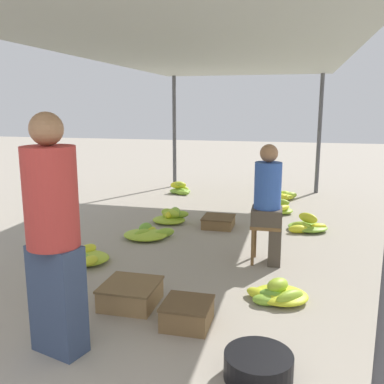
{
  "coord_description": "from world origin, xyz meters",
  "views": [
    {
      "loc": [
        1.1,
        -1.58,
        1.77
      ],
      "look_at": [
        0.0,
        2.89,
        0.84
      ],
      "focal_mm": 40.0,
      "sensor_mm": 36.0,
      "label": 1
    }
  ],
  "objects_px": {
    "banana_pile_right_1": "(278,209)",
    "vendor_seated": "(269,202)",
    "banana_pile_left_3": "(180,189)",
    "banana_pile_right_2": "(307,226)",
    "banana_pile_left_2": "(171,216)",
    "banana_pile_right_0": "(277,294)",
    "banana_pile_left_0": "(84,257)",
    "banana_pile_right_3": "(280,195)",
    "basin_black": "(258,366)",
    "crate_mid": "(187,313)",
    "crate_near": "(131,294)",
    "vendor_foreground": "(53,233)",
    "crate_far": "(218,222)",
    "banana_pile_left_1": "(147,233)",
    "stool": "(266,231)"
  },
  "relations": [
    {
      "from": "basin_black",
      "to": "crate_far",
      "type": "height_order",
      "value": "basin_black"
    },
    {
      "from": "banana_pile_right_2",
      "to": "banana_pile_left_1",
      "type": "bearing_deg",
      "value": -157.97
    },
    {
      "from": "vendor_foreground",
      "to": "banana_pile_left_1",
      "type": "relative_size",
      "value": 2.54
    },
    {
      "from": "stool",
      "to": "banana_pile_left_1",
      "type": "bearing_deg",
      "value": 161.36
    },
    {
      "from": "banana_pile_left_1",
      "to": "banana_pile_right_1",
      "type": "xyz_separation_m",
      "value": [
        1.67,
        1.78,
        0.02
      ]
    },
    {
      "from": "vendor_seated",
      "to": "banana_pile_right_3",
      "type": "height_order",
      "value": "vendor_seated"
    },
    {
      "from": "crate_mid",
      "to": "banana_pile_right_1",
      "type": "bearing_deg",
      "value": 82.11
    },
    {
      "from": "banana_pile_left_2",
      "to": "crate_near",
      "type": "distance_m",
      "value": 2.77
    },
    {
      "from": "banana_pile_left_2",
      "to": "banana_pile_left_0",
      "type": "bearing_deg",
      "value": -104.71
    },
    {
      "from": "crate_near",
      "to": "vendor_foreground",
      "type": "bearing_deg",
      "value": -105.47
    },
    {
      "from": "basin_black",
      "to": "crate_mid",
      "type": "bearing_deg",
      "value": 138.09
    },
    {
      "from": "basin_black",
      "to": "crate_near",
      "type": "bearing_deg",
      "value": 146.76
    },
    {
      "from": "crate_far",
      "to": "banana_pile_right_1",
      "type": "bearing_deg",
      "value": 51.89
    },
    {
      "from": "banana_pile_right_2",
      "to": "crate_near",
      "type": "relative_size",
      "value": 1.16
    },
    {
      "from": "basin_black",
      "to": "stool",
      "type": "bearing_deg",
      "value": 93.08
    },
    {
      "from": "basin_black",
      "to": "banana_pile_right_1",
      "type": "xyz_separation_m",
      "value": [
        -0.08,
        4.51,
        -0.01
      ]
    },
    {
      "from": "banana_pile_left_3",
      "to": "basin_black",
      "type": "bearing_deg",
      "value": -69.8
    },
    {
      "from": "banana_pile_left_2",
      "to": "banana_pile_right_1",
      "type": "bearing_deg",
      "value": 31.93
    },
    {
      "from": "banana_pile_left_2",
      "to": "banana_pile_right_0",
      "type": "xyz_separation_m",
      "value": [
        1.72,
        -2.33,
        -0.04
      ]
    },
    {
      "from": "banana_pile_left_3",
      "to": "banana_pile_right_1",
      "type": "relative_size",
      "value": 0.8
    },
    {
      "from": "basin_black",
      "to": "banana_pile_left_2",
      "type": "relative_size",
      "value": 0.81
    },
    {
      "from": "banana_pile_left_2",
      "to": "stool",
      "type": "bearing_deg",
      "value": -41.44
    },
    {
      "from": "vendor_foreground",
      "to": "banana_pile_right_3",
      "type": "height_order",
      "value": "vendor_foreground"
    },
    {
      "from": "banana_pile_left_3",
      "to": "banana_pile_right_2",
      "type": "bearing_deg",
      "value": -40.91
    },
    {
      "from": "banana_pile_left_0",
      "to": "banana_pile_left_3",
      "type": "bearing_deg",
      "value": 89.52
    },
    {
      "from": "vendor_seated",
      "to": "basin_black",
      "type": "height_order",
      "value": "vendor_seated"
    },
    {
      "from": "crate_near",
      "to": "crate_far",
      "type": "height_order",
      "value": "crate_near"
    },
    {
      "from": "vendor_seated",
      "to": "stool",
      "type": "bearing_deg",
      "value": 177.82
    },
    {
      "from": "banana_pile_left_1",
      "to": "banana_pile_left_0",
      "type": "bearing_deg",
      "value": -110.29
    },
    {
      "from": "basin_black",
      "to": "crate_mid",
      "type": "xyz_separation_m",
      "value": [
        -0.63,
        0.57,
        0.01
      ]
    },
    {
      "from": "banana_pile_right_2",
      "to": "banana_pile_right_1",
      "type": "bearing_deg",
      "value": 116.03
    },
    {
      "from": "banana_pile_right_1",
      "to": "vendor_seated",
      "type": "bearing_deg",
      "value": -90.28
    },
    {
      "from": "vendor_seated",
      "to": "banana_pile_right_2",
      "type": "distance_m",
      "value": 1.62
    },
    {
      "from": "stool",
      "to": "banana_pile_left_1",
      "type": "height_order",
      "value": "stool"
    },
    {
      "from": "banana_pile_right_2",
      "to": "stool",
      "type": "bearing_deg",
      "value": -108.98
    },
    {
      "from": "banana_pile_right_0",
      "to": "banana_pile_left_0",
      "type": "bearing_deg",
      "value": 168.1
    },
    {
      "from": "basin_black",
      "to": "crate_mid",
      "type": "distance_m",
      "value": 0.85
    },
    {
      "from": "banana_pile_right_1",
      "to": "banana_pile_right_2",
      "type": "relative_size",
      "value": 1.0
    },
    {
      "from": "vendor_foreground",
      "to": "banana_pile_right_1",
      "type": "relative_size",
      "value": 3.04
    },
    {
      "from": "banana_pile_right_2",
      "to": "banana_pile_right_3",
      "type": "bearing_deg",
      "value": 102.61
    },
    {
      "from": "banana_pile_right_1",
      "to": "banana_pile_left_3",
      "type": "bearing_deg",
      "value": 148.91
    },
    {
      "from": "banana_pile_right_3",
      "to": "crate_near",
      "type": "bearing_deg",
      "value": -102.87
    },
    {
      "from": "banana_pile_left_2",
      "to": "banana_pile_left_3",
      "type": "relative_size",
      "value": 1.24
    },
    {
      "from": "banana_pile_right_3",
      "to": "vendor_foreground",
      "type": "bearing_deg",
      "value": -103.25
    },
    {
      "from": "banana_pile_left_2",
      "to": "banana_pile_left_3",
      "type": "height_order",
      "value": "banana_pile_left_3"
    },
    {
      "from": "stool",
      "to": "crate_mid",
      "type": "xyz_separation_m",
      "value": [
        -0.51,
        -1.61,
        -0.26
      ]
    },
    {
      "from": "vendor_seated",
      "to": "basin_black",
      "type": "distance_m",
      "value": 2.27
    },
    {
      "from": "crate_mid",
      "to": "vendor_foreground",
      "type": "bearing_deg",
      "value": -144.46
    },
    {
      "from": "banana_pile_right_2",
      "to": "crate_far",
      "type": "relative_size",
      "value": 1.25
    },
    {
      "from": "crate_far",
      "to": "banana_pile_right_3",
      "type": "bearing_deg",
      "value": 70.21
    }
  ]
}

